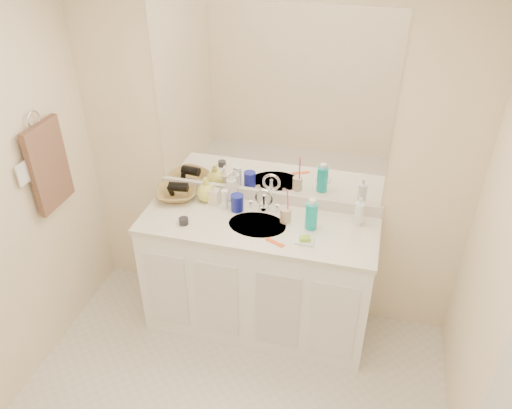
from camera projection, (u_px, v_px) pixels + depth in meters
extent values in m
cube|color=white|center=(174.00, 1.00, 1.50)|extent=(2.60, 2.60, 0.02)
cube|color=#F9E7C3|center=(269.00, 158.00, 3.21)|extent=(2.60, 0.02, 2.40)
cube|color=white|center=(258.00, 277.00, 3.41)|extent=(1.50, 0.55, 0.85)
cube|color=silver|center=(258.00, 225.00, 3.17)|extent=(1.52, 0.57, 0.03)
cube|color=silver|center=(268.00, 196.00, 3.35)|extent=(1.52, 0.03, 0.08)
cylinder|color=beige|center=(257.00, 226.00, 3.15)|extent=(0.37, 0.37, 0.02)
cylinder|color=silver|center=(264.00, 202.00, 3.26)|extent=(0.02, 0.02, 0.11)
cube|color=white|center=(269.00, 106.00, 3.01)|extent=(1.48, 0.01, 1.20)
cylinder|color=navy|center=(237.00, 203.00, 3.26)|extent=(0.10, 0.10, 0.11)
cylinder|color=#CAAF8E|center=(286.00, 215.00, 3.15)|extent=(0.08, 0.08, 0.09)
cylinder|color=#E23B75|center=(288.00, 202.00, 3.09)|extent=(0.02, 0.04, 0.19)
cylinder|color=#0EADA8|center=(311.00, 216.00, 3.07)|extent=(0.10, 0.10, 0.18)
cylinder|color=white|center=(359.00, 214.00, 3.11)|extent=(0.07, 0.07, 0.16)
cube|color=silver|center=(305.00, 241.00, 3.00)|extent=(0.11, 0.09, 0.01)
cube|color=#89C12F|center=(305.00, 238.00, 2.99)|extent=(0.07, 0.06, 0.02)
cube|color=#FA521A|center=(275.00, 242.00, 2.99)|extent=(0.13, 0.08, 0.01)
cylinder|color=black|center=(184.00, 221.00, 3.14)|extent=(0.07, 0.07, 0.04)
cylinder|color=white|center=(225.00, 199.00, 3.26)|extent=(0.05, 0.05, 0.14)
imported|color=white|center=(231.00, 186.00, 3.34)|extent=(0.11, 0.11, 0.21)
imported|color=#EFE2C2|center=(214.00, 193.00, 3.32)|extent=(0.07, 0.07, 0.15)
imported|color=#D7D653|center=(206.00, 189.00, 3.34)|extent=(0.17, 0.17, 0.17)
imported|color=olive|center=(177.00, 194.00, 3.40)|extent=(0.34, 0.34, 0.07)
cylinder|color=black|center=(179.00, 187.00, 3.36)|extent=(0.13, 0.08, 0.06)
torus|color=silver|center=(34.00, 120.00, 2.87)|extent=(0.01, 0.11, 0.11)
cube|color=#493227|center=(49.00, 166.00, 3.02)|extent=(0.04, 0.32, 0.55)
cube|color=white|center=(23.00, 174.00, 2.84)|extent=(0.01, 0.08, 0.13)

